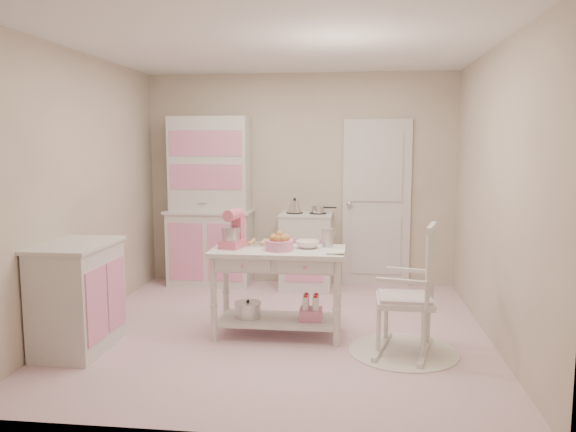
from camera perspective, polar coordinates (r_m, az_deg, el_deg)
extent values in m
plane|color=#C67C94|center=(5.36, -0.85, -11.60)|extent=(3.80, 3.80, 0.00)
cube|color=white|center=(5.15, -0.91, 16.94)|extent=(3.80, 3.80, 0.04)
cube|color=beige|center=(6.98, 1.18, 3.70)|extent=(3.80, 0.04, 2.60)
cube|color=beige|center=(3.23, -5.33, -0.52)|extent=(3.80, 0.04, 2.60)
cube|color=beige|center=(5.67, -20.31, 2.42)|extent=(0.04, 3.80, 2.60)
cube|color=beige|center=(5.20, 20.38, 2.01)|extent=(0.04, 3.80, 2.60)
cube|color=silver|center=(6.94, 8.98, 1.28)|extent=(0.82, 0.05, 2.04)
cube|color=silver|center=(6.95, -8.00, 1.47)|extent=(1.06, 0.50, 2.08)
cube|color=silver|center=(6.79, 1.85, -3.56)|extent=(0.62, 0.57, 0.92)
cube|color=silver|center=(5.10, -20.57, -7.69)|extent=(0.54, 0.84, 0.92)
cylinder|color=white|center=(4.95, 11.62, -13.31)|extent=(0.92, 0.92, 0.01)
cube|color=silver|center=(4.79, 11.79, -7.21)|extent=(0.64, 0.81, 1.10)
cube|color=silver|center=(5.15, -1.02, -7.75)|extent=(1.20, 0.60, 0.80)
cube|color=#EA6385|center=(5.13, -5.66, -1.35)|extent=(0.27, 0.32, 0.34)
cube|color=silver|center=(5.26, -2.39, -2.89)|extent=(0.34, 0.24, 0.02)
cylinder|color=pink|center=(5.00, -0.88, -2.98)|extent=(0.25, 0.25, 0.09)
imported|color=white|center=(5.11, 1.99, -2.90)|extent=(0.22, 0.22, 0.07)
cylinder|color=silver|center=(5.17, 4.05, -2.22)|extent=(0.10, 0.10, 0.17)
imported|color=white|center=(4.91, 4.01, -3.63)|extent=(0.15, 0.20, 0.02)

